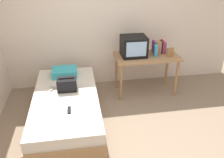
% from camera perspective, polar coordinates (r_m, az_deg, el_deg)
% --- Properties ---
extents(ground_plane, '(8.00, 8.00, 0.00)m').
position_cam_1_polar(ground_plane, '(3.33, 4.17, -16.56)').
color(ground_plane, '#84705B').
extents(wall_back, '(5.20, 0.10, 2.60)m').
position_cam_1_polar(wall_back, '(4.47, -1.18, 14.54)').
color(wall_back, beige).
rests_on(wall_back, ground).
extents(bed, '(1.00, 2.00, 0.47)m').
position_cam_1_polar(bed, '(3.71, -11.12, -7.10)').
color(bed, '#9E754C').
rests_on(bed, ground).
extents(desk, '(1.16, 0.60, 0.75)m').
position_cam_1_polar(desk, '(4.30, 8.53, 4.62)').
color(desk, '#9E754C').
rests_on(desk, ground).
extents(tv, '(0.44, 0.39, 0.36)m').
position_cam_1_polar(tv, '(4.16, 5.38, 8.08)').
color(tv, black).
rests_on(tv, desk).
extents(water_bottle, '(0.07, 0.07, 0.21)m').
position_cam_1_polar(water_bottle, '(4.21, 10.80, 6.87)').
color(water_bottle, '#3399DB').
rests_on(water_bottle, desk).
extents(book_row, '(0.23, 0.16, 0.24)m').
position_cam_1_polar(book_row, '(4.38, 11.51, 7.75)').
color(book_row, '#7A3D89').
rests_on(book_row, desk).
extents(picture_frame, '(0.11, 0.02, 0.17)m').
position_cam_1_polar(picture_frame, '(4.25, 14.19, 6.41)').
color(picture_frame, olive).
rests_on(picture_frame, desk).
extents(pillow, '(0.43, 0.34, 0.13)m').
position_cam_1_polar(pillow, '(4.16, -11.63, 1.69)').
color(pillow, '#33A8B7').
rests_on(pillow, bed).
extents(handbag, '(0.30, 0.20, 0.22)m').
position_cam_1_polar(handbag, '(3.67, -11.08, -1.32)').
color(handbag, black).
rests_on(handbag, bed).
extents(magazine, '(0.21, 0.29, 0.01)m').
position_cam_1_polar(magazine, '(3.36, -12.48, -6.30)').
color(magazine, white).
rests_on(magazine, bed).
extents(remote_dark, '(0.04, 0.16, 0.02)m').
position_cam_1_polar(remote_dark, '(3.23, -10.54, -7.54)').
color(remote_dark, black).
rests_on(remote_dark, bed).
extents(remote_silver, '(0.04, 0.14, 0.02)m').
position_cam_1_polar(remote_silver, '(3.79, -14.79, -2.26)').
color(remote_silver, '#B7B7BC').
rests_on(remote_silver, bed).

